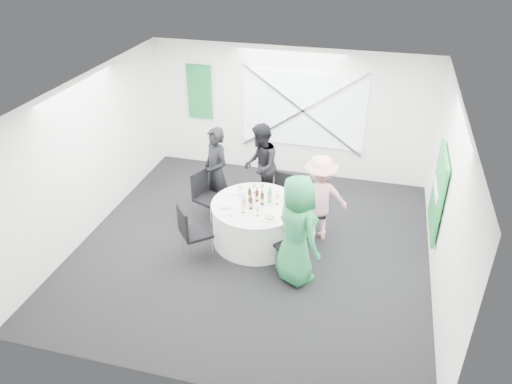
% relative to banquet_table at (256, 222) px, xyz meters
% --- Properties ---
extents(floor, '(6.00, 6.00, 0.00)m').
position_rel_banquet_table_xyz_m(floor, '(0.00, -0.20, -0.38)').
color(floor, black).
rests_on(floor, ground).
extents(ceiling, '(6.00, 6.00, 0.00)m').
position_rel_banquet_table_xyz_m(ceiling, '(0.00, -0.20, 2.42)').
color(ceiling, white).
rests_on(ceiling, wall_back).
extents(wall_back, '(6.00, 0.00, 6.00)m').
position_rel_banquet_table_xyz_m(wall_back, '(0.00, 2.80, 1.02)').
color(wall_back, white).
rests_on(wall_back, floor).
extents(wall_front, '(6.00, 0.00, 6.00)m').
position_rel_banquet_table_xyz_m(wall_front, '(0.00, -3.20, 1.02)').
color(wall_front, white).
rests_on(wall_front, floor).
extents(wall_left, '(0.00, 6.00, 6.00)m').
position_rel_banquet_table_xyz_m(wall_left, '(-3.00, -0.20, 1.02)').
color(wall_left, white).
rests_on(wall_left, floor).
extents(wall_right, '(0.00, 6.00, 6.00)m').
position_rel_banquet_table_xyz_m(wall_right, '(3.00, -0.20, 1.02)').
color(wall_right, white).
rests_on(wall_right, floor).
extents(window_panel, '(2.60, 0.03, 1.60)m').
position_rel_banquet_table_xyz_m(window_panel, '(0.30, 2.76, 1.12)').
color(window_panel, white).
rests_on(window_panel, wall_back).
extents(window_brace_a, '(2.63, 0.05, 1.84)m').
position_rel_banquet_table_xyz_m(window_brace_a, '(0.30, 2.72, 1.12)').
color(window_brace_a, silver).
rests_on(window_brace_a, window_panel).
extents(window_brace_b, '(2.63, 0.05, 1.84)m').
position_rel_banquet_table_xyz_m(window_brace_b, '(0.30, 2.72, 1.12)').
color(window_brace_b, silver).
rests_on(window_brace_b, window_panel).
extents(green_banner, '(0.55, 0.04, 1.20)m').
position_rel_banquet_table_xyz_m(green_banner, '(-2.00, 2.75, 1.32)').
color(green_banner, '#16713A').
rests_on(green_banner, wall_back).
extents(green_sign, '(0.05, 1.20, 1.40)m').
position_rel_banquet_table_xyz_m(green_sign, '(2.94, 0.40, 0.82)').
color(green_sign, '#198D3B').
rests_on(green_sign, wall_right).
extents(banquet_table, '(1.56, 1.56, 0.76)m').
position_rel_banquet_table_xyz_m(banquet_table, '(0.00, 0.00, 0.00)').
color(banquet_table, white).
rests_on(banquet_table, floor).
extents(chair_back, '(0.44, 0.45, 0.83)m').
position_rel_banquet_table_xyz_m(chair_back, '(0.22, 1.05, 0.10)').
color(chair_back, black).
rests_on(chair_back, floor).
extents(chair_back_left, '(0.59, 0.59, 1.00)m').
position_rel_banquet_table_xyz_m(chair_back_left, '(-1.10, 0.43, 0.21)').
color(chair_back_left, black).
rests_on(chair_back_left, floor).
extents(chair_back_right, '(0.61, 0.60, 1.00)m').
position_rel_banquet_table_xyz_m(chair_back_right, '(0.97, 0.45, 0.21)').
color(chair_back_right, black).
rests_on(chair_back_right, floor).
extents(chair_front_right, '(0.58, 0.58, 0.90)m').
position_rel_banquet_table_xyz_m(chair_front_right, '(0.81, -0.70, 0.15)').
color(chair_front_right, black).
rests_on(chair_front_right, floor).
extents(chair_front_left, '(0.65, 0.65, 1.02)m').
position_rel_banquet_table_xyz_m(chair_front_left, '(-0.91, -0.79, 0.22)').
color(chair_front_left, black).
rests_on(chair_front_left, floor).
extents(person_man_back_left, '(0.76, 0.72, 1.74)m').
position_rel_banquet_table_xyz_m(person_man_back_left, '(-0.98, 0.77, 0.49)').
color(person_man_back_left, black).
rests_on(person_man_back_left, floor).
extents(person_man_back, '(0.60, 0.90, 1.70)m').
position_rel_banquet_table_xyz_m(person_man_back, '(-0.24, 1.26, 0.47)').
color(person_man_back, black).
rests_on(person_man_back, floor).
extents(person_woman_pink, '(1.15, 0.82, 1.61)m').
position_rel_banquet_table_xyz_m(person_woman_pink, '(1.03, 0.39, 0.43)').
color(person_woman_pink, pink).
rests_on(person_woman_pink, floor).
extents(person_woman_green, '(1.05, 1.04, 1.83)m').
position_rel_banquet_table_xyz_m(person_woman_green, '(0.87, -0.84, 0.54)').
color(person_woman_green, '#238349').
rests_on(person_woman_green, floor).
extents(plate_back, '(0.29, 0.29, 0.01)m').
position_rel_banquet_table_xyz_m(plate_back, '(0.05, 0.52, 0.39)').
color(plate_back, white).
rests_on(plate_back, banquet_table).
extents(plate_back_left, '(0.28, 0.28, 0.01)m').
position_rel_banquet_table_xyz_m(plate_back_left, '(-0.50, 0.34, 0.39)').
color(plate_back_left, white).
rests_on(plate_back_left, banquet_table).
extents(plate_back_right, '(0.27, 0.27, 0.04)m').
position_rel_banquet_table_xyz_m(plate_back_right, '(0.49, 0.32, 0.40)').
color(plate_back_right, white).
rests_on(plate_back_right, banquet_table).
extents(plate_front_right, '(0.26, 0.26, 0.04)m').
position_rel_banquet_table_xyz_m(plate_front_right, '(0.33, -0.38, 0.40)').
color(plate_front_right, white).
rests_on(plate_front_right, banquet_table).
extents(plate_front_left, '(0.27, 0.27, 0.01)m').
position_rel_banquet_table_xyz_m(plate_front_left, '(-0.42, -0.37, 0.39)').
color(plate_front_left, white).
rests_on(plate_front_left, banquet_table).
extents(napkin, '(0.22, 0.17, 0.05)m').
position_rel_banquet_table_xyz_m(napkin, '(-0.47, -0.29, 0.42)').
color(napkin, white).
rests_on(napkin, plate_front_left).
extents(beer_bottle_a, '(0.06, 0.06, 0.27)m').
position_rel_banquet_table_xyz_m(beer_bottle_a, '(-0.14, 0.09, 0.49)').
color(beer_bottle_a, '#3D200B').
rests_on(beer_bottle_a, banquet_table).
extents(beer_bottle_b, '(0.06, 0.06, 0.26)m').
position_rel_banquet_table_xyz_m(beer_bottle_b, '(-0.01, 0.10, 0.48)').
color(beer_bottle_b, '#3D200B').
rests_on(beer_bottle_b, banquet_table).
extents(beer_bottle_c, '(0.06, 0.06, 0.28)m').
position_rel_banquet_table_xyz_m(beer_bottle_c, '(0.11, 0.01, 0.49)').
color(beer_bottle_c, '#3D200B').
rests_on(beer_bottle_c, banquet_table).
extents(beer_bottle_d, '(0.06, 0.06, 0.27)m').
position_rel_banquet_table_xyz_m(beer_bottle_d, '(-0.04, -0.17, 0.49)').
color(beer_bottle_d, '#3D200B').
rests_on(beer_bottle_d, banquet_table).
extents(green_water_bottle, '(0.08, 0.08, 0.31)m').
position_rel_banquet_table_xyz_m(green_water_bottle, '(0.21, 0.13, 0.50)').
color(green_water_bottle, green).
rests_on(green_water_bottle, banquet_table).
extents(clear_water_bottle, '(0.08, 0.08, 0.28)m').
position_rel_banquet_table_xyz_m(clear_water_bottle, '(-0.19, -0.11, 0.49)').
color(clear_water_bottle, silver).
rests_on(clear_water_bottle, banquet_table).
extents(wine_glass_a, '(0.07, 0.07, 0.17)m').
position_rel_banquet_table_xyz_m(wine_glass_a, '(0.12, -0.35, 0.50)').
color(wine_glass_a, white).
rests_on(wine_glass_a, banquet_table).
extents(wine_glass_b, '(0.07, 0.07, 0.17)m').
position_rel_banquet_table_xyz_m(wine_glass_b, '(-0.13, 0.37, 0.50)').
color(wine_glass_b, white).
rests_on(wine_glass_b, banquet_table).
extents(wine_glass_c, '(0.07, 0.07, 0.17)m').
position_rel_banquet_table_xyz_m(wine_glass_c, '(-0.35, 0.23, 0.50)').
color(wine_glass_c, white).
rests_on(wine_glass_c, banquet_table).
extents(wine_glass_d, '(0.07, 0.07, 0.17)m').
position_rel_banquet_table_xyz_m(wine_glass_d, '(-0.14, -0.32, 0.50)').
color(wine_glass_d, white).
rests_on(wine_glass_d, banquet_table).
extents(wine_glass_e, '(0.07, 0.07, 0.17)m').
position_rel_banquet_table_xyz_m(wine_glass_e, '(0.35, 0.09, 0.50)').
color(wine_glass_e, white).
rests_on(wine_glass_e, banquet_table).
extents(wine_glass_f, '(0.07, 0.07, 0.17)m').
position_rel_banquet_table_xyz_m(wine_glass_f, '(0.01, 0.38, 0.50)').
color(wine_glass_f, white).
rests_on(wine_glass_f, banquet_table).
extents(fork_a, '(0.15, 0.03, 0.01)m').
position_rel_banquet_table_xyz_m(fork_a, '(0.12, 0.56, 0.38)').
color(fork_a, silver).
rests_on(fork_a, banquet_table).
extents(knife_a, '(0.15, 0.03, 0.01)m').
position_rel_banquet_table_xyz_m(knife_a, '(-0.12, 0.56, 0.38)').
color(knife_a, silver).
rests_on(knife_a, banquet_table).
extents(fork_b, '(0.10, 0.13, 0.01)m').
position_rel_banquet_table_xyz_m(fork_b, '(0.34, -0.47, 0.38)').
color(fork_b, silver).
rests_on(fork_b, banquet_table).
extents(knife_b, '(0.12, 0.12, 0.01)m').
position_rel_banquet_table_xyz_m(knife_b, '(0.51, -0.26, 0.38)').
color(knife_b, silver).
rests_on(knife_b, banquet_table).
extents(fork_c, '(0.10, 0.13, 0.01)m').
position_rel_banquet_table_xyz_m(fork_c, '(-0.35, 0.46, 0.38)').
color(fork_c, silver).
rests_on(fork_c, banquet_table).
extents(knife_c, '(0.08, 0.14, 0.01)m').
position_rel_banquet_table_xyz_m(knife_c, '(-0.57, 0.11, 0.38)').
color(knife_c, silver).
rests_on(knife_c, banquet_table).
extents(fork_d, '(0.11, 0.13, 0.01)m').
position_rel_banquet_table_xyz_m(fork_d, '(-0.53, -0.21, 0.38)').
color(fork_d, silver).
rests_on(fork_d, banquet_table).
extents(knife_d, '(0.11, 0.12, 0.01)m').
position_rel_banquet_table_xyz_m(knife_d, '(-0.29, -0.50, 0.38)').
color(knife_d, silver).
rests_on(knife_d, banquet_table).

